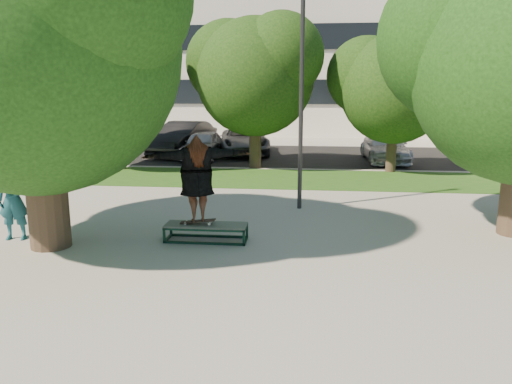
# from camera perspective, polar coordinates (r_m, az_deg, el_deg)

# --- Properties ---
(ground) EXTENTS (120.00, 120.00, 0.00)m
(ground) POSITION_cam_1_polar(r_m,az_deg,el_deg) (9.37, -1.88, -8.99)
(ground) COLOR gray
(ground) RESTS_ON ground
(grass_strip) EXTENTS (30.00, 4.00, 0.02)m
(grass_strip) POSITION_cam_1_polar(r_m,az_deg,el_deg) (18.47, 5.26, 1.50)
(grass_strip) COLOR #1A4413
(grass_strip) RESTS_ON ground
(asphalt_strip) EXTENTS (40.00, 8.00, 0.01)m
(asphalt_strip) POSITION_cam_1_polar(r_m,az_deg,el_deg) (24.92, 3.19, 4.24)
(asphalt_strip) COLOR black
(asphalt_strip) RESTS_ON ground
(tree_left) EXTENTS (6.96, 5.95, 7.12)m
(tree_left) POSITION_cam_1_polar(r_m,az_deg,el_deg) (11.26, -24.37, 16.41)
(tree_left) COLOR #38281E
(tree_left) RESTS_ON ground
(bg_tree_left) EXTENTS (5.28, 4.51, 5.77)m
(bg_tree_left) POSITION_cam_1_polar(r_m,az_deg,el_deg) (21.22, -15.89, 12.56)
(bg_tree_left) COLOR #38281E
(bg_tree_left) RESTS_ON ground
(bg_tree_mid) EXTENTS (5.76, 4.92, 6.24)m
(bg_tree_mid) POSITION_cam_1_polar(r_m,az_deg,el_deg) (20.88, -0.29, 13.80)
(bg_tree_mid) COLOR #38281E
(bg_tree_mid) RESTS_ON ground
(bg_tree_right) EXTENTS (5.04, 4.31, 5.43)m
(bg_tree_right) POSITION_cam_1_polar(r_m,az_deg,el_deg) (20.49, 15.40, 11.95)
(bg_tree_right) COLOR #38281E
(bg_tree_right) RESTS_ON ground
(lamppost) EXTENTS (0.25, 0.15, 6.11)m
(lamppost) POSITION_cam_1_polar(r_m,az_deg,el_deg) (13.67, 5.21, 11.09)
(lamppost) COLOR #2D2D30
(lamppost) RESTS_ON ground
(office_building) EXTENTS (30.00, 14.12, 16.00)m
(office_building) POSITION_cam_1_polar(r_m,az_deg,el_deg) (41.03, 1.59, 18.48)
(office_building) COLOR silver
(office_building) RESTS_ON ground
(grind_box) EXTENTS (1.80, 0.60, 0.38)m
(grind_box) POSITION_cam_1_polar(r_m,az_deg,el_deg) (11.11, -5.71, -4.61)
(grind_box) COLOR #103122
(grind_box) RESTS_ON ground
(skater_rig) EXTENTS (2.39, 1.41, 1.96)m
(skater_rig) POSITION_cam_1_polar(r_m,az_deg,el_deg) (10.87, -6.78, 1.52)
(skater_rig) COLOR white
(skater_rig) RESTS_ON grind_box
(bystander) EXTENTS (0.72, 0.53, 1.83)m
(bystander) POSITION_cam_1_polar(r_m,az_deg,el_deg) (12.22, -25.99, -0.75)
(bystander) COLOR #184E5D
(bystander) RESTS_ON ground
(car_silver_a) EXTENTS (1.77, 3.98, 1.33)m
(car_silver_a) POSITION_cam_1_polar(r_m,az_deg,el_deg) (23.64, -6.09, 5.38)
(car_silver_a) COLOR #A1A1A5
(car_silver_a) RESTS_ON asphalt_strip
(car_dark) EXTENTS (2.60, 5.20, 1.64)m
(car_dark) POSITION_cam_1_polar(r_m,az_deg,el_deg) (25.28, -8.28, 6.10)
(car_dark) COLOR black
(car_dark) RESTS_ON asphalt_strip
(car_grey) EXTENTS (3.11, 5.34, 1.40)m
(car_grey) POSITION_cam_1_polar(r_m,az_deg,el_deg) (25.23, -1.33, 5.94)
(car_grey) COLOR #505154
(car_grey) RESTS_ON asphalt_strip
(car_silver_b) EXTENTS (1.95, 4.45, 1.27)m
(car_silver_b) POSITION_cam_1_polar(r_m,az_deg,el_deg) (23.48, 14.51, 4.95)
(car_silver_b) COLOR #BABABF
(car_silver_b) RESTS_ON asphalt_strip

